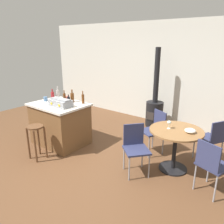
# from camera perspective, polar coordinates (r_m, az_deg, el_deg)

# --- Properties ---
(ground_plane) EXTENTS (8.80, 8.80, 0.00)m
(ground_plane) POSITION_cam_1_polar(r_m,az_deg,el_deg) (4.26, -7.44, -13.16)
(ground_plane) COLOR brown
(back_wall) EXTENTS (8.00, 0.10, 2.70)m
(back_wall) POSITION_cam_1_polar(r_m,az_deg,el_deg) (6.17, 12.31, 9.72)
(back_wall) COLOR beige
(back_wall) RESTS_ON ground_plane
(kitchen_island) EXTENTS (1.17, 0.90, 0.91)m
(kitchen_island) POSITION_cam_1_polar(r_m,az_deg,el_deg) (4.98, -13.26, -2.91)
(kitchen_island) COLOR brown
(kitchen_island) RESTS_ON ground_plane
(wooden_stool) EXTENTS (0.30, 0.30, 0.67)m
(wooden_stool) POSITION_cam_1_polar(r_m,az_deg,el_deg) (4.44, -19.05, -5.84)
(wooden_stool) COLOR brown
(wooden_stool) RESTS_ON ground_plane
(dining_table) EXTENTS (0.91, 0.91, 0.76)m
(dining_table) POSITION_cam_1_polar(r_m,az_deg,el_deg) (3.97, 16.12, -6.88)
(dining_table) COLOR black
(dining_table) RESTS_ON ground_plane
(folding_chair_near) EXTENTS (0.51, 0.51, 0.86)m
(folding_chair_near) POSITION_cam_1_polar(r_m,az_deg,el_deg) (3.56, 24.37, -12.04)
(folding_chair_near) COLOR navy
(folding_chair_near) RESTS_ON ground_plane
(folding_chair_far) EXTENTS (0.54, 0.54, 0.85)m
(folding_chair_far) POSITION_cam_1_polar(r_m,az_deg,el_deg) (4.46, 24.51, -6.04)
(folding_chair_far) COLOR navy
(folding_chair_far) RESTS_ON ground_plane
(folding_chair_left) EXTENTS (0.53, 0.53, 0.87)m
(folding_chair_left) POSITION_cam_1_polar(r_m,az_deg,el_deg) (4.50, 10.97, -4.22)
(folding_chair_left) COLOR navy
(folding_chair_left) RESTS_ON ground_plane
(folding_chair_right) EXTENTS (0.56, 0.56, 0.85)m
(folding_chair_right) POSITION_cam_1_polar(r_m,az_deg,el_deg) (3.80, 6.07, -8.64)
(folding_chair_right) COLOR navy
(folding_chair_right) RESTS_ON ground_plane
(wood_stove) EXTENTS (0.44, 0.45, 2.05)m
(wood_stove) POSITION_cam_1_polar(r_m,az_deg,el_deg) (5.79, 10.95, 0.71)
(wood_stove) COLOR black
(wood_stove) RESTS_ON ground_plane
(toolbox) EXTENTS (0.48, 0.28, 0.16)m
(toolbox) POSITION_cam_1_polar(r_m,az_deg,el_deg) (4.62, -13.15, 2.37)
(toolbox) COLOR gray
(toolbox) RESTS_ON kitchen_island
(bottle_0) EXTENTS (0.06, 0.06, 0.18)m
(bottle_0) POSITION_cam_1_polar(r_m,az_deg,el_deg) (4.85, -11.17, 3.18)
(bottle_0) COLOR black
(bottle_0) RESTS_ON kitchen_island
(bottle_1) EXTENTS (0.08, 0.08, 0.28)m
(bottle_1) POSITION_cam_1_polar(r_m,az_deg,el_deg) (4.89, -10.26, 3.78)
(bottle_1) COLOR #603314
(bottle_1) RESTS_ON kitchen_island
(bottle_2) EXTENTS (0.07, 0.07, 0.30)m
(bottle_2) POSITION_cam_1_polar(r_m,az_deg,el_deg) (5.19, -13.84, 4.47)
(bottle_2) COLOR #B7B2AD
(bottle_2) RESTS_ON kitchen_island
(bottle_3) EXTENTS (0.07, 0.07, 0.25)m
(bottle_3) POSITION_cam_1_polar(r_m,az_deg,el_deg) (5.17, -15.12, 4.11)
(bottle_3) COLOR maroon
(bottle_3) RESTS_ON kitchen_island
(bottle_4) EXTENTS (0.06, 0.06, 0.27)m
(bottle_4) POSITION_cam_1_polar(r_m,az_deg,el_deg) (4.73, -7.53, 3.44)
(bottle_4) COLOR #603314
(bottle_4) RESTS_ON kitchen_island
(bottle_5) EXTENTS (0.06, 0.06, 0.26)m
(bottle_5) POSITION_cam_1_polar(r_m,az_deg,el_deg) (4.93, -12.21, 3.70)
(bottle_5) COLOR #603314
(bottle_5) RESTS_ON kitchen_island
(cup_0) EXTENTS (0.12, 0.08, 0.10)m
(cup_0) POSITION_cam_1_polar(r_m,az_deg,el_deg) (5.12, -16.82, 3.26)
(cup_0) COLOR #4C7099
(cup_0) RESTS_ON kitchen_island
(cup_1) EXTENTS (0.12, 0.08, 0.10)m
(cup_1) POSITION_cam_1_polar(r_m,az_deg,el_deg) (4.88, -15.76, 2.67)
(cup_1) COLOR white
(cup_1) RESTS_ON kitchen_island
(cup_2) EXTENTS (0.11, 0.07, 0.10)m
(cup_2) POSITION_cam_1_polar(r_m,az_deg,el_deg) (5.06, -11.71, 3.51)
(cup_2) COLOR #DB6651
(cup_2) RESTS_ON kitchen_island
(wine_glass) EXTENTS (0.07, 0.07, 0.14)m
(wine_glass) POSITION_cam_1_polar(r_m,az_deg,el_deg) (3.88, 14.59, -2.69)
(wine_glass) COLOR silver
(wine_glass) RESTS_ON dining_table
(serving_bowl) EXTENTS (0.18, 0.18, 0.07)m
(serving_bowl) POSITION_cam_1_polar(r_m,az_deg,el_deg) (3.84, 19.60, -4.56)
(serving_bowl) COLOR white
(serving_bowl) RESTS_ON dining_table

